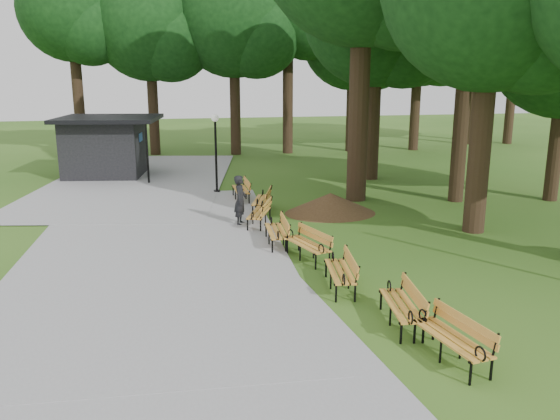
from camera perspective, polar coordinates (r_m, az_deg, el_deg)
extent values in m
plane|color=#315B1A|center=(14.97, 2.45, -6.54)|extent=(100.00, 100.00, 0.00)
cube|color=gray|center=(17.45, -12.82, -3.79)|extent=(12.00, 38.00, 0.06)
imported|color=black|center=(19.59, -3.97, 0.97)|extent=(0.61, 0.73, 1.72)
cylinder|color=black|center=(24.78, -6.38, 5.28)|extent=(0.10, 0.10, 3.12)
sphere|color=white|center=(24.59, -6.49, 9.09)|extent=(0.32, 0.32, 0.32)
cone|color=#47301C|center=(21.32, 5.03, 0.69)|extent=(2.85, 2.85, 0.76)
cylinder|color=black|center=(19.37, 19.46, 8.32)|extent=(0.70, 0.70, 7.22)
cylinder|color=black|center=(23.86, 17.67, 9.71)|extent=(0.60, 0.60, 7.51)
cylinder|color=black|center=(23.15, 7.91, 12.14)|extent=(0.80, 0.80, 9.16)
cylinder|color=black|center=(27.99, 9.19, 10.21)|extent=(0.76, 0.76, 7.04)
sphere|color=black|center=(28.05, 9.54, 18.76)|extent=(6.68, 6.68, 6.68)
cylinder|color=black|center=(25.50, 25.91, 7.21)|extent=(0.56, 0.56, 5.75)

